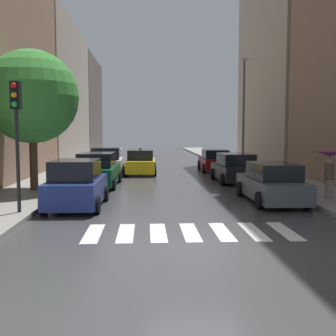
# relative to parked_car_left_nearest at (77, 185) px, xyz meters

# --- Properties ---
(ground_plane) EXTENTS (28.00, 72.00, 0.04)m
(ground_plane) POSITION_rel_parked_car_left_nearest_xyz_m (3.81, 18.47, -0.85)
(ground_plane) COLOR #3B3B3E
(sidewalk_left) EXTENTS (3.00, 72.00, 0.15)m
(sidewalk_left) POSITION_rel_parked_car_left_nearest_xyz_m (-2.69, 18.47, -0.75)
(sidewalk_left) COLOR gray
(sidewalk_left) RESTS_ON ground
(sidewalk_right) EXTENTS (3.00, 72.00, 0.15)m
(sidewalk_right) POSITION_rel_parked_car_left_nearest_xyz_m (10.31, 18.47, -0.75)
(sidewalk_right) COLOR gray
(sidewalk_right) RESTS_ON ground
(crosswalk_stripes) EXTENTS (5.85, 2.20, 0.01)m
(crosswalk_stripes) POSITION_rel_parked_car_left_nearest_xyz_m (3.81, -4.08, -0.82)
(crosswalk_stripes) COLOR silver
(crosswalk_stripes) RESTS_ON ground
(building_left_mid) EXTENTS (6.00, 17.82, 13.23)m
(building_left_mid) POSITION_rel_parked_car_left_nearest_xyz_m (-7.19, 26.22, 5.79)
(building_left_mid) COLOR #9E9384
(building_left_mid) RESTS_ON ground
(building_left_far) EXTENTS (6.00, 15.11, 12.77)m
(building_left_far) POSITION_rel_parked_car_left_nearest_xyz_m (-7.19, 43.06, 5.56)
(building_left_far) COLOR #564C47
(building_left_far) RESTS_ON ground
(building_right_mid) EXTENTS (6.00, 14.14, 25.69)m
(building_right_mid) POSITION_rel_parked_car_left_nearest_xyz_m (14.81, 18.77, 12.02)
(building_right_mid) COLOR #B2A38C
(building_right_mid) RESTS_ON ground
(parked_car_left_nearest) EXTENTS (2.09, 4.07, 1.79)m
(parked_car_left_nearest) POSITION_rel_parked_car_left_nearest_xyz_m (0.00, 0.00, 0.00)
(parked_car_left_nearest) COLOR navy
(parked_car_left_nearest) RESTS_ON ground
(parked_car_left_second) EXTENTS (2.24, 4.67, 1.75)m
(parked_car_left_second) POSITION_rel_parked_car_left_nearest_xyz_m (0.10, 6.00, -0.01)
(parked_car_left_second) COLOR #0C4C2D
(parked_car_left_second) RESTS_ON ground
(parked_car_left_third) EXTENTS (2.22, 4.20, 1.81)m
(parked_car_left_third) POSITION_rel_parked_car_left_nearest_xyz_m (0.06, 11.33, 0.01)
(parked_car_left_third) COLOR silver
(parked_car_left_third) RESTS_ON ground
(parked_car_right_nearest) EXTENTS (2.02, 4.60, 1.59)m
(parked_car_right_nearest) POSITION_rel_parked_car_left_nearest_xyz_m (7.61, 0.76, -0.08)
(parked_car_right_nearest) COLOR #474C51
(parked_car_right_nearest) RESTS_ON ground
(parked_car_right_second) EXTENTS (2.24, 4.37, 1.62)m
(parked_car_right_second) POSITION_rel_parked_car_left_nearest_xyz_m (7.56, 7.38, -0.07)
(parked_car_right_second) COLOR black
(parked_car_right_second) RESTS_ON ground
(parked_car_right_third) EXTENTS (2.17, 4.65, 1.55)m
(parked_car_right_third) POSITION_rel_parked_car_left_nearest_xyz_m (7.55, 14.09, -0.09)
(parked_car_right_third) COLOR maroon
(parked_car_right_third) RESTS_ON ground
(taxi_midroad) EXTENTS (2.13, 4.34, 1.81)m
(taxi_midroad) POSITION_rel_parked_car_left_nearest_xyz_m (2.25, 12.06, -0.06)
(taxi_midroad) COLOR yellow
(taxi_midroad) RESTS_ON ground
(pedestrian_foreground) EXTENTS (1.08, 1.08, 1.89)m
(pedestrian_foreground) POSITION_rel_parked_car_left_nearest_xyz_m (9.87, 0.59, 0.74)
(pedestrian_foreground) COLOR gray
(pedestrian_foreground) RESTS_ON sidewalk_right
(street_tree_left) EXTENTS (4.21, 4.21, 6.35)m
(street_tree_left) POSITION_rel_parked_car_left_nearest_xyz_m (-2.55, 3.75, 3.56)
(street_tree_left) COLOR #513823
(street_tree_left) RESTS_ON sidewalk_left
(traffic_light_left_corner) EXTENTS (0.30, 0.42, 4.30)m
(traffic_light_left_corner) POSITION_rel_parked_car_left_nearest_xyz_m (-1.64, -1.60, 2.46)
(traffic_light_left_corner) COLOR black
(traffic_light_left_corner) RESTS_ON sidewalk_left
(lamp_post_right) EXTENTS (0.60, 0.28, 7.74)m
(lamp_post_right) POSITION_rel_parked_car_left_nearest_xyz_m (9.36, 13.07, 3.74)
(lamp_post_right) COLOR #595B60
(lamp_post_right) RESTS_ON sidewalk_right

